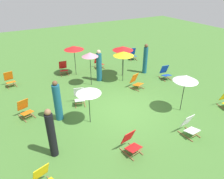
{
  "coord_description": "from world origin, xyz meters",
  "views": [
    {
      "loc": [
        -4.59,
        -6.95,
        5.53
      ],
      "look_at": [
        0.0,
        1.2,
        0.5
      ],
      "focal_mm": 33.62,
      "sensor_mm": 36.0,
      "label": 1
    }
  ],
  "objects_px": {
    "deckchair_9": "(189,126)",
    "deckchair_4": "(136,82)",
    "deckchair_0": "(10,80)",
    "umbrella_4": "(74,48)",
    "umbrella_1": "(90,55)",
    "person_2": "(51,134)",
    "deckchair_1": "(133,54)",
    "umbrella_3": "(88,91)",
    "deckchair_3": "(79,97)",
    "deckchair_8": "(25,109)",
    "deckchair_7": "(99,63)",
    "deckchair_2": "(44,179)",
    "person_3": "(99,66)",
    "umbrella_5": "(123,48)",
    "person_1": "(58,102)",
    "deckchair_5": "(165,73)",
    "deckchair_11": "(131,143)",
    "person_0": "(145,59)",
    "deckchair_6": "(63,68)",
    "umbrella_2": "(123,54)",
    "umbrella_0": "(186,78)"
  },
  "relations": [
    {
      "from": "deckchair_9",
      "to": "deckchair_4",
      "type": "bearing_deg",
      "value": 80.63
    },
    {
      "from": "deckchair_0",
      "to": "umbrella_4",
      "type": "distance_m",
      "value": 4.1
    },
    {
      "from": "umbrella_1",
      "to": "person_2",
      "type": "relative_size",
      "value": 1.03
    },
    {
      "from": "deckchair_1",
      "to": "umbrella_3",
      "type": "relative_size",
      "value": 0.53
    },
    {
      "from": "deckchair_3",
      "to": "deckchair_8",
      "type": "distance_m",
      "value": 2.51
    },
    {
      "from": "deckchair_7",
      "to": "person_2",
      "type": "height_order",
      "value": "person_2"
    },
    {
      "from": "deckchair_2",
      "to": "person_3",
      "type": "height_order",
      "value": "person_3"
    },
    {
      "from": "deckchair_4",
      "to": "person_3",
      "type": "height_order",
      "value": "person_3"
    },
    {
      "from": "person_2",
      "to": "umbrella_5",
      "type": "bearing_deg",
      "value": 148.65
    },
    {
      "from": "deckchair_0",
      "to": "person_1",
      "type": "bearing_deg",
      "value": -80.19
    },
    {
      "from": "person_1",
      "to": "deckchair_9",
      "type": "bearing_deg",
      "value": 62.84
    },
    {
      "from": "deckchair_5",
      "to": "deckchair_9",
      "type": "height_order",
      "value": "same"
    },
    {
      "from": "deckchair_5",
      "to": "deckchair_7",
      "type": "distance_m",
      "value": 4.5
    },
    {
      "from": "deckchair_11",
      "to": "umbrella_4",
      "type": "relative_size",
      "value": 0.44
    },
    {
      "from": "umbrella_5",
      "to": "person_0",
      "type": "relative_size",
      "value": 1.0
    },
    {
      "from": "deckchair_5",
      "to": "deckchair_6",
      "type": "xyz_separation_m",
      "value": [
        -5.19,
        3.75,
        0.0
      ]
    },
    {
      "from": "deckchair_6",
      "to": "person_1",
      "type": "height_order",
      "value": "person_1"
    },
    {
      "from": "umbrella_4",
      "to": "person_3",
      "type": "relative_size",
      "value": 0.99
    },
    {
      "from": "person_1",
      "to": "umbrella_4",
      "type": "bearing_deg",
      "value": 163.59
    },
    {
      "from": "deckchair_2",
      "to": "deckchair_8",
      "type": "relative_size",
      "value": 1.0
    },
    {
      "from": "deckchair_3",
      "to": "deckchair_5",
      "type": "distance_m",
      "value": 5.65
    },
    {
      "from": "deckchair_4",
      "to": "deckchair_9",
      "type": "distance_m",
      "value": 4.3
    },
    {
      "from": "deckchair_5",
      "to": "deckchair_7",
      "type": "xyz_separation_m",
      "value": [
        -2.75,
        3.56,
        0.0
      ]
    },
    {
      "from": "deckchair_8",
      "to": "umbrella_5",
      "type": "relative_size",
      "value": 0.45
    },
    {
      "from": "deckchair_4",
      "to": "deckchair_0",
      "type": "bearing_deg",
      "value": 133.03
    },
    {
      "from": "deckchair_8",
      "to": "person_1",
      "type": "bearing_deg",
      "value": -52.62
    },
    {
      "from": "deckchair_9",
      "to": "person_3",
      "type": "height_order",
      "value": "person_3"
    },
    {
      "from": "deckchair_1",
      "to": "person_2",
      "type": "relative_size",
      "value": 0.45
    },
    {
      "from": "deckchair_9",
      "to": "person_2",
      "type": "distance_m",
      "value": 5.2
    },
    {
      "from": "deckchair_4",
      "to": "umbrella_2",
      "type": "xyz_separation_m",
      "value": [
        -0.14,
        1.15,
        1.33
      ]
    },
    {
      "from": "umbrella_3",
      "to": "umbrella_5",
      "type": "height_order",
      "value": "umbrella_5"
    },
    {
      "from": "umbrella_2",
      "to": "person_0",
      "type": "xyz_separation_m",
      "value": [
        1.86,
        0.32,
        -0.76
      ]
    },
    {
      "from": "person_0",
      "to": "person_2",
      "type": "height_order",
      "value": "person_0"
    },
    {
      "from": "umbrella_0",
      "to": "umbrella_2",
      "type": "xyz_separation_m",
      "value": [
        -0.66,
        4.03,
        0.04
      ]
    },
    {
      "from": "deckchair_7",
      "to": "umbrella_0",
      "type": "bearing_deg",
      "value": -81.17
    },
    {
      "from": "deckchair_1",
      "to": "deckchair_6",
      "type": "height_order",
      "value": "same"
    },
    {
      "from": "deckchair_7",
      "to": "umbrella_5",
      "type": "distance_m",
      "value": 2.49
    },
    {
      "from": "deckchair_4",
      "to": "person_2",
      "type": "relative_size",
      "value": 0.45
    },
    {
      "from": "deckchair_2",
      "to": "umbrella_4",
      "type": "bearing_deg",
      "value": 46.86
    },
    {
      "from": "deckchair_4",
      "to": "person_3",
      "type": "xyz_separation_m",
      "value": [
        -1.35,
        1.89,
        0.53
      ]
    },
    {
      "from": "deckchair_1",
      "to": "person_0",
      "type": "xyz_separation_m",
      "value": [
        -0.81,
        -2.55,
        0.56
      ]
    },
    {
      "from": "person_2",
      "to": "person_3",
      "type": "height_order",
      "value": "person_2"
    },
    {
      "from": "deckchair_8",
      "to": "umbrella_2",
      "type": "relative_size",
      "value": 0.48
    },
    {
      "from": "deckchair_11",
      "to": "umbrella_0",
      "type": "height_order",
      "value": "umbrella_0"
    },
    {
      "from": "person_3",
      "to": "deckchair_11",
      "type": "bearing_deg",
      "value": -91.58
    },
    {
      "from": "deckchair_6",
      "to": "person_3",
      "type": "distance_m",
      "value": 2.61
    },
    {
      "from": "deckchair_8",
      "to": "deckchair_11",
      "type": "xyz_separation_m",
      "value": [
        2.88,
        -4.07,
        0.0
      ]
    },
    {
      "from": "deckchair_3",
      "to": "person_2",
      "type": "relative_size",
      "value": 0.45
    },
    {
      "from": "deckchair_7",
      "to": "umbrella_5",
      "type": "relative_size",
      "value": 0.44
    },
    {
      "from": "umbrella_5",
      "to": "deckchair_11",
      "type": "bearing_deg",
      "value": -119.3
    }
  ]
}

